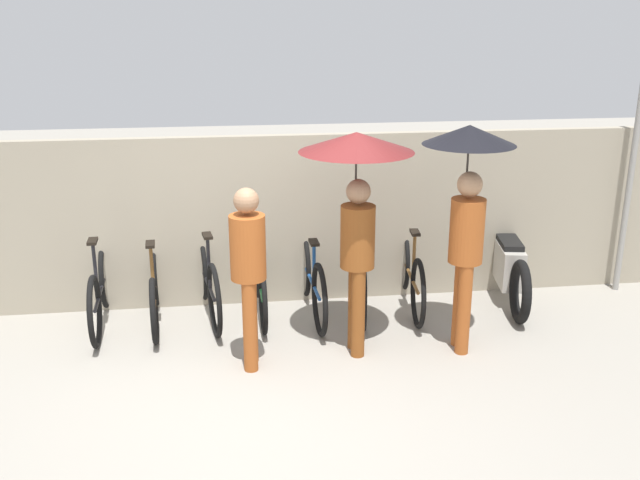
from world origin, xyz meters
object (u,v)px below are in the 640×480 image
Objects in this scene: pedestrian_center at (357,180)px; pedestrian_trailing at (468,186)px; parked_bicycle_6 at (410,273)px; parked_bicycle_3 at (260,282)px; parked_bicycle_2 at (208,281)px; motorcycle at (508,266)px; parked_bicycle_4 at (311,279)px; parked_bicycle_5 at (361,279)px; pedestrian_leading at (248,265)px; parked_bicycle_1 at (154,290)px; parked_bicycle_0 at (100,291)px.

pedestrian_trailing reaches higher than pedestrian_center.
parked_bicycle_6 is 0.83× the size of pedestrian_trailing.
pedestrian_center is (0.86, -0.95, 1.31)m from parked_bicycle_3.
motorcycle is (3.36, 0.04, -0.01)m from parked_bicycle_2.
parked_bicycle_4 is at bearing 98.05° from parked_bicycle_6.
parked_bicycle_5 is 1.81m from pedestrian_leading.
pedestrian_leading reaches higher than parked_bicycle_3.
parked_bicycle_3 is 2.49m from pedestrian_trailing.
parked_bicycle_1 is 1.00× the size of parked_bicycle_3.
pedestrian_center reaches higher than parked_bicycle_6.
pedestrian_trailing is (0.23, -1.01, 1.23)m from parked_bicycle_6.
parked_bicycle_3 is (0.55, -0.01, -0.03)m from parked_bicycle_2.
pedestrian_center is at bearing 145.31° from parked_bicycle_6.
parked_bicycle_5 is at bearing 75.36° from pedestrian_center.
parked_bicycle_4 is at bearing -97.60° from parked_bicycle_3.
parked_bicycle_1 is 2.76m from parked_bicycle_6.
parked_bicycle_6 is 0.91× the size of motorcycle.
parked_bicycle_2 reaches higher than parked_bicycle_4.
parked_bicycle_0 is 2.21m from parked_bicycle_4.
pedestrian_trailing is at bearing -119.73° from parked_bicycle_3.
pedestrian_leading is at bearing 141.13° from parked_bicycle_5.
parked_bicycle_3 reaches higher than parked_bicycle_0.
pedestrian_leading is 0.78× the size of pedestrian_trailing.
parked_bicycle_4 reaches higher than parked_bicycle_0.
parked_bicycle_6 is at bearing 49.78° from pedestrian_center.
parked_bicycle_1 is 0.85× the size of motorcycle.
motorcycle is (0.92, 1.08, -1.22)m from pedestrian_trailing.
pedestrian_leading is at bearing 123.04° from motorcycle.
motorcycle is (1.15, 0.07, 0.01)m from parked_bicycle_6.
parked_bicycle_2 is 0.96× the size of parked_bicycle_4.
pedestrian_trailing is at bearing -161.41° from parked_bicycle_6.
parked_bicycle_6 reaches higher than parked_bicycle_4.
pedestrian_center is at bearing -112.12° from parked_bicycle_0.
pedestrian_trailing reaches higher than motorcycle.
parked_bicycle_0 is at bearing 101.79° from motorcycle.
parked_bicycle_5 is at bearing 45.91° from pedestrian_leading.
parked_bicycle_2 is at bearing 101.00° from motorcycle.
parked_bicycle_5 is 0.78× the size of pedestrian_trailing.
pedestrian_trailing is (2.44, -1.04, 1.22)m from parked_bicycle_2.
pedestrian_trailing reaches higher than parked_bicycle_4.
parked_bicycle_4 is 2.05m from pedestrian_trailing.
parked_bicycle_0 is 3.87m from pedestrian_trailing.
parked_bicycle_1 is 0.91× the size of parked_bicycle_4.
parked_bicycle_2 is 2.13m from pedestrian_center.
pedestrian_trailing reaches higher than parked_bicycle_1.
parked_bicycle_6 is 1.61m from pedestrian_trailing.
parked_bicycle_0 is at bearing 170.59° from pedestrian_trailing.
parked_bicycle_6 is at bearing -99.35° from parked_bicycle_2.
pedestrian_center is 0.97× the size of pedestrian_trailing.
pedestrian_center reaches higher than parked_bicycle_4.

